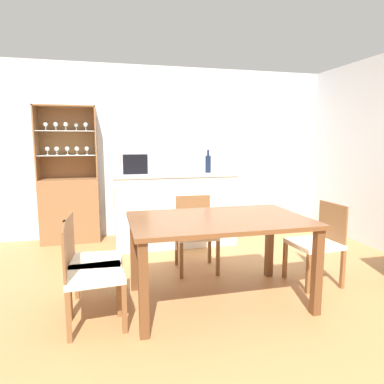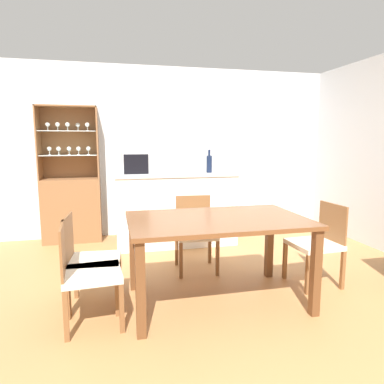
{
  "view_description": "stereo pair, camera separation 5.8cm",
  "coord_description": "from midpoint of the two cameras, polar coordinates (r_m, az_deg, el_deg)",
  "views": [
    {
      "loc": [
        -0.93,
        -2.66,
        1.44
      ],
      "look_at": [
        -0.01,
        1.03,
        0.87
      ],
      "focal_mm": 32.0,
      "sensor_mm": 36.0,
      "label": 1
    },
    {
      "loc": [
        -0.87,
        -2.67,
        1.44
      ],
      "look_at": [
        -0.01,
        1.03,
        0.87
      ],
      "focal_mm": 32.0,
      "sensor_mm": 36.0,
      "label": 2
    }
  ],
  "objects": [
    {
      "name": "ground_plane",
      "position": [
        3.16,
        4.37,
        -18.59
      ],
      "size": [
        18.0,
        18.0,
        0.0
      ],
      "primitive_type": "plane",
      "color": "#B27A47"
    },
    {
      "name": "wall_back",
      "position": [
        5.38,
        -4.41,
        6.72
      ],
      "size": [
        6.8,
        0.06,
        2.55
      ],
      "color": "silver",
      "rests_on": "ground_plane"
    },
    {
      "name": "kitchen_counter",
      "position": [
        4.77,
        -3.19,
        -2.86
      ],
      "size": [
        1.67,
        0.58,
        1.0
      ],
      "color": "white",
      "rests_on": "ground_plane"
    },
    {
      "name": "display_cabinet",
      "position": [
        5.19,
        -19.97,
        -1.42
      ],
      "size": [
        0.8,
        0.36,
        1.92
      ],
      "color": "brown",
      "rests_on": "ground_plane"
    },
    {
      "name": "dining_table",
      "position": [
        3.03,
        3.94,
        -6.13
      ],
      "size": [
        1.55,
        0.97,
        0.77
      ],
      "color": "brown",
      "rests_on": "ground_plane"
    },
    {
      "name": "dining_chair_head_far",
      "position": [
        3.86,
        0.17,
        -6.76
      ],
      "size": [
        0.46,
        0.46,
        0.82
      ],
      "rotation": [
        0.0,
        0.0,
        3.07
      ],
      "color": "beige",
      "rests_on": "ground_plane"
    },
    {
      "name": "dining_chair_side_left_far",
      "position": [
        3.12,
        -17.1,
        -10.91
      ],
      "size": [
        0.47,
        0.47,
        0.82
      ],
      "rotation": [
        0.0,
        0.0,
        -1.64
      ],
      "color": "beige",
      "rests_on": "ground_plane"
    },
    {
      "name": "dining_chair_side_right_far",
      "position": [
        3.71,
        19.77,
        -7.92
      ],
      "size": [
        0.46,
        0.46,
        0.82
      ],
      "rotation": [
        0.0,
        0.0,
        1.63
      ],
      "color": "beige",
      "rests_on": "ground_plane"
    },
    {
      "name": "dining_chair_side_left_near",
      "position": [
        2.84,
        -17.41,
        -12.88
      ],
      "size": [
        0.47,
        0.47,
        0.82
      ],
      "rotation": [
        0.0,
        0.0,
        -1.5
      ],
      "color": "beige",
      "rests_on": "ground_plane"
    },
    {
      "name": "microwave",
      "position": [
        4.62,
        -9.11,
        4.73
      ],
      "size": [
        0.49,
        0.34,
        0.29
      ],
      "color": "#B7BABF",
      "rests_on": "kitchen_counter"
    },
    {
      "name": "wine_bottle",
      "position": [
        4.82,
        2.35,
        4.78
      ],
      "size": [
        0.08,
        0.08,
        0.32
      ],
      "color": "#141E38",
      "rests_on": "kitchen_counter"
    }
  ]
}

